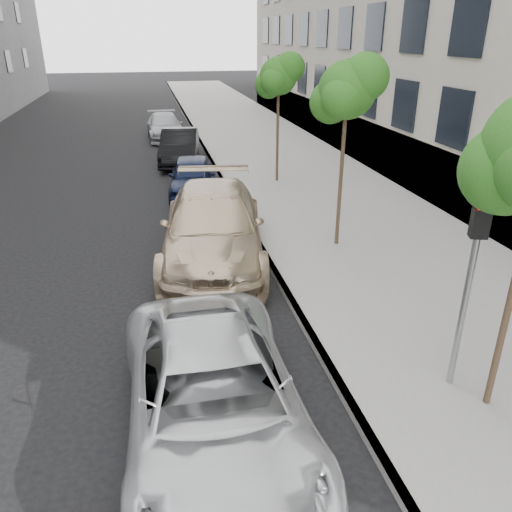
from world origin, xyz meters
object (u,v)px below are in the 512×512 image
object	(u,v)px
tree_mid	(348,90)
signal_pole	(470,276)
suv	(213,226)
sedan_rear	(165,127)
tree_far	(279,76)
sedan_blue	(193,177)
sedan_black	(180,147)
minivan	(214,399)

from	to	relation	value
tree_mid	signal_pole	size ratio (longest dim) A/B	1.57
suv	sedan_rear	world-z (taller)	suv
tree_far	sedan_blue	distance (m)	4.73
sedan_blue	sedan_rear	bearing A→B (deg)	98.94
sedan_black	sedan_rear	size ratio (longest dim) A/B	0.97
sedan_rear	minivan	bearing A→B (deg)	-92.99
tree_mid	minivan	size ratio (longest dim) A/B	0.92
sedan_blue	sedan_rear	xyz separation A→B (m)	(-0.47, 10.87, -0.01)
tree_mid	suv	distance (m)	4.63
tree_far	minivan	bearing A→B (deg)	-108.12
tree_mid	suv	xyz separation A→B (m)	(-3.35, 0.01, -3.20)
signal_pole	sedan_rear	bearing A→B (deg)	117.48
tree_mid	sedan_rear	xyz separation A→B (m)	(-3.79, 16.59, -3.42)
tree_mid	sedan_blue	distance (m)	7.44
tree_far	sedan_black	bearing A→B (deg)	129.00
suv	sedan_blue	bearing A→B (deg)	98.25
signal_pole	minivan	distance (m)	4.10
suv	sedan_black	world-z (taller)	suv
minivan	sedan_black	size ratio (longest dim) A/B	1.17
suv	sedan_rear	bearing A→B (deg)	100.00
tree_far	signal_pole	bearing A→B (deg)	-91.43
signal_pole	minivan	xyz separation A→B (m)	(-3.86, -0.31, -1.34)
tree_far	sedan_blue	bearing A→B (deg)	-166.66
sedan_rear	signal_pole	bearing A→B (deg)	-83.25
minivan	suv	size ratio (longest dim) A/B	0.85
tree_mid	tree_far	bearing A→B (deg)	90.00
sedan_black	sedan_rear	bearing A→B (deg)	101.52
sedan_blue	sedan_black	bearing A→B (deg)	97.44
sedan_blue	tree_far	bearing A→B (deg)	19.83
tree_mid	sedan_black	world-z (taller)	tree_mid
signal_pole	sedan_blue	distance (m)	12.12
sedan_black	sedan_rear	distance (m)	5.89
tree_mid	sedan_rear	distance (m)	17.35
tree_mid	sedan_rear	bearing A→B (deg)	102.88
suv	tree_mid	bearing A→B (deg)	8.31
suv	sedan_rear	size ratio (longest dim) A/B	1.33
sedan_black	sedan_blue	bearing A→B (deg)	-81.26
tree_far	sedan_blue	xyz separation A→B (m)	(-3.33, -0.79, -3.26)
tree_mid	sedan_blue	xyz separation A→B (m)	(-3.33, 5.71, -3.41)
minivan	sedan_rear	bearing A→B (deg)	88.81
minivan	sedan_blue	distance (m)	11.99
sedan_rear	sedan_blue	bearing A→B (deg)	-89.58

